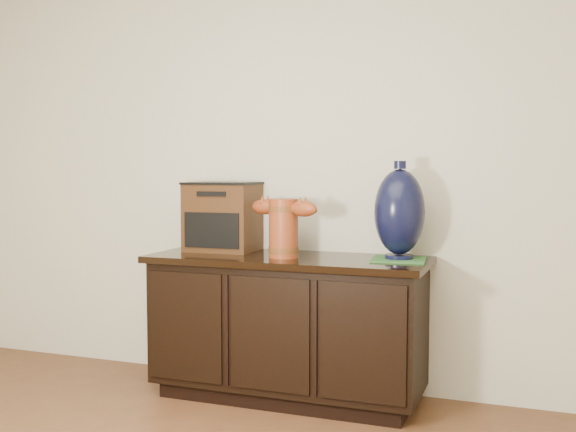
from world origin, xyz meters
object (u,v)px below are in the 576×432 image
at_px(sideboard, 288,326).
at_px(spray_can, 289,236).
at_px(lamp_base, 399,212).
at_px(tv_radio, 223,217).
at_px(terracotta_vessel, 283,225).

bearing_deg(sideboard, spray_can, 107.13).
bearing_deg(lamp_base, tv_radio, 176.94).
bearing_deg(spray_can, sideboard, -72.87).
bearing_deg(spray_can, tv_radio, -172.54).
bearing_deg(sideboard, tv_radio, 165.87).
relative_size(tv_radio, spray_can, 2.14).
height_order(tv_radio, lamp_base, lamp_base).
bearing_deg(terracotta_vessel, sideboard, 105.52).
relative_size(lamp_base, spray_can, 2.68).
bearing_deg(lamp_base, terracotta_vessel, -169.63).
bearing_deg(lamp_base, sideboard, -174.66).
xyz_separation_m(tv_radio, lamp_base, (1.00, -0.05, 0.05)).
bearing_deg(tv_radio, sideboard, -15.98).
bearing_deg(terracotta_vessel, tv_radio, 178.61).
bearing_deg(sideboard, lamp_base, 5.34).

